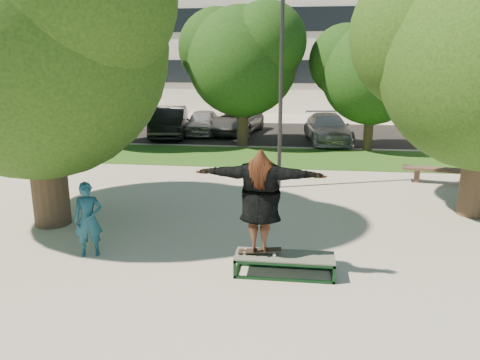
# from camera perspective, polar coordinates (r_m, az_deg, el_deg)

# --- Properties ---
(ground) EXTENTS (120.00, 120.00, 0.00)m
(ground) POSITION_cam_1_polar(r_m,az_deg,el_deg) (9.84, -2.58, -8.34)
(ground) COLOR #9A978D
(ground) RESTS_ON ground
(grass_strip) EXTENTS (30.00, 4.00, 0.02)m
(grass_strip) POSITION_cam_1_polar(r_m,az_deg,el_deg) (18.83, 5.41, 2.74)
(grass_strip) COLOR #294F16
(grass_strip) RESTS_ON ground
(asphalt_strip) EXTENTS (40.00, 8.00, 0.01)m
(asphalt_strip) POSITION_cam_1_polar(r_m,az_deg,el_deg) (25.27, 3.69, 5.76)
(asphalt_strip) COLOR black
(asphalt_strip) RESTS_ON ground
(tree_left) EXTENTS (6.96, 5.95, 7.12)m
(tree_left) POSITION_cam_1_polar(r_m,az_deg,el_deg) (11.65, -24.04, 16.27)
(tree_left) COLOR #38281E
(tree_left) RESTS_ON ground
(bg_tree_left) EXTENTS (5.28, 4.51, 5.77)m
(bg_tree_left) POSITION_cam_1_polar(r_m,az_deg,el_deg) (21.61, -15.28, 13.75)
(bg_tree_left) COLOR #38281E
(bg_tree_left) RESTS_ON ground
(bg_tree_mid) EXTENTS (5.76, 4.92, 6.24)m
(bg_tree_mid) POSITION_cam_1_polar(r_m,az_deg,el_deg) (21.18, 0.13, 15.01)
(bg_tree_mid) COLOR #38281E
(bg_tree_mid) RESTS_ON ground
(bg_tree_right) EXTENTS (5.04, 4.31, 5.43)m
(bg_tree_right) POSITION_cam_1_polar(r_m,az_deg,el_deg) (20.70, 15.67, 13.05)
(bg_tree_right) COLOR #38281E
(bg_tree_right) RESTS_ON ground
(lamppost) EXTENTS (0.25, 0.15, 6.11)m
(lamppost) POSITION_cam_1_polar(r_m,az_deg,el_deg) (13.96, 5.02, 11.69)
(lamppost) COLOR #2D2D30
(lamppost) RESTS_ON ground
(office_building) EXTENTS (30.00, 14.12, 16.00)m
(office_building) POSITION_cam_1_polar(r_m,az_deg,el_deg) (41.28, 2.50, 20.26)
(office_building) COLOR silver
(office_building) RESTS_ON ground
(grind_box) EXTENTS (1.80, 0.60, 0.38)m
(grind_box) POSITION_cam_1_polar(r_m,az_deg,el_deg) (8.69, 5.43, -10.24)
(grind_box) COLOR black
(grind_box) RESTS_ON ground
(skater_rig) EXTENTS (2.32, 0.75, 1.94)m
(skater_rig) POSITION_cam_1_polar(r_m,az_deg,el_deg) (8.29, 2.48, -2.58)
(skater_rig) COLOR white
(skater_rig) RESTS_ON grind_box
(bystander) EXTENTS (0.64, 0.52, 1.50)m
(bystander) POSITION_cam_1_polar(r_m,az_deg,el_deg) (9.74, -18.01, -4.59)
(bystander) COLOR #164455
(bystander) RESTS_ON ground
(bench) EXTENTS (3.30, 0.97, 0.50)m
(bench) POSITION_cam_1_polar(r_m,az_deg,el_deg) (16.08, 25.08, 0.90)
(bench) COLOR brown
(bench) RESTS_ON ground
(car_silver_a) EXTENTS (1.62, 3.79, 1.28)m
(car_silver_a) POSITION_cam_1_polar(r_m,az_deg,el_deg) (24.76, -4.60, 7.05)
(car_silver_a) COLOR #BCBCC1
(car_silver_a) RESTS_ON asphalt_strip
(car_dark) EXTENTS (2.35, 4.80, 1.51)m
(car_dark) POSITION_cam_1_polar(r_m,az_deg,el_deg) (24.11, -8.63, 7.02)
(car_dark) COLOR black
(car_dark) RESTS_ON asphalt_strip
(car_grey) EXTENTS (2.81, 4.95, 1.30)m
(car_grey) POSITION_cam_1_polar(r_m,az_deg,el_deg) (25.00, -0.51, 7.19)
(car_grey) COLOR slate
(car_grey) RESTS_ON asphalt_strip
(car_silver_b) EXTENTS (2.38, 4.73, 1.32)m
(car_silver_b) POSITION_cam_1_polar(r_m,az_deg,el_deg) (22.69, 10.62, 6.22)
(car_silver_b) COLOR #A3A3A7
(car_silver_b) RESTS_ON asphalt_strip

